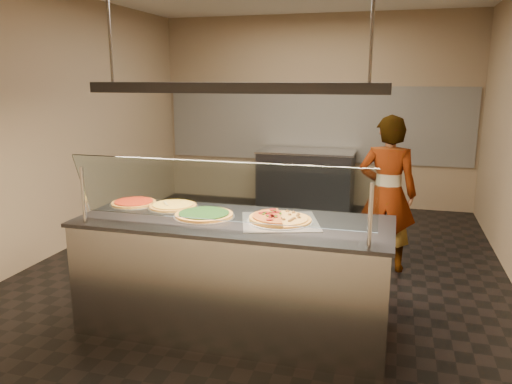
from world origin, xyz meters
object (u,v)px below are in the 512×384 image
(prep_table, at_px, (306,180))
(pizza_tomato, at_px, (134,202))
(pizza_cheese, at_px, (173,206))
(heat_lamp_housing, at_px, (232,88))
(serving_counter, at_px, (234,275))
(half_pizza_sausage, at_px, (295,219))
(sneeze_guard, at_px, (218,192))
(pizza_spinach, at_px, (204,214))
(pizza_spatula, at_px, (172,205))
(half_pizza_pepperoni, at_px, (266,216))
(perforated_tray, at_px, (280,221))
(worker, at_px, (387,194))

(prep_table, bearing_deg, pizza_tomato, -103.24)
(pizza_cheese, relative_size, heat_lamp_housing, 0.19)
(serving_counter, distance_m, half_pizza_sausage, 0.69)
(pizza_tomato, xyz_separation_m, prep_table, (0.88, 3.75, -0.48))
(pizza_tomato, bearing_deg, sneeze_guard, -29.96)
(pizza_spinach, bearing_deg, half_pizza_sausage, 1.23)
(sneeze_guard, distance_m, pizza_spatula, 0.86)
(half_pizza_pepperoni, relative_size, heat_lamp_housing, 0.23)
(serving_counter, bearing_deg, perforated_tray, 5.90)
(half_pizza_sausage, bearing_deg, pizza_spatula, 172.26)
(half_pizza_pepperoni, bearing_deg, sneeze_guard, -123.74)
(perforated_tray, xyz_separation_m, worker, (0.77, 1.67, -0.11))
(half_pizza_pepperoni, xyz_separation_m, half_pizza_sausage, (0.23, 0.00, -0.01))
(pizza_cheese, height_order, worker, worker)
(prep_table, bearing_deg, heat_lamp_housing, -88.21)
(perforated_tray, distance_m, pizza_tomato, 1.39)
(pizza_spatula, bearing_deg, pizza_spinach, -24.50)
(pizza_tomato, xyz_separation_m, pizza_spatula, (0.38, -0.04, 0.01))
(sneeze_guard, bearing_deg, half_pizza_pepperoni, 56.26)
(sneeze_guard, xyz_separation_m, prep_table, (-0.12, 4.33, -0.76))
(pizza_spatula, bearing_deg, half_pizza_pepperoni, -9.97)
(perforated_tray, relative_size, pizza_cheese, 1.68)
(serving_counter, distance_m, pizza_tomato, 1.14)
(half_pizza_sausage, xyz_separation_m, pizza_spatula, (-1.11, 0.15, 0.00))
(pizza_spinach, relative_size, prep_table, 0.33)
(worker, bearing_deg, pizza_tomato, 38.46)
(pizza_spinach, relative_size, pizza_spatula, 1.81)
(pizza_spinach, bearing_deg, half_pizza_pepperoni, 1.39)
(serving_counter, height_order, pizza_spinach, pizza_spinach)
(worker, bearing_deg, half_pizza_pepperoni, 66.03)
(perforated_tray, xyz_separation_m, pizza_spatula, (-0.99, 0.15, 0.02))
(half_pizza_pepperoni, bearing_deg, perforated_tray, -0.11)
(pizza_spinach, height_order, pizza_tomato, pizza_spinach)
(pizza_spatula, height_order, prep_table, pizza_spatula)
(serving_counter, height_order, prep_table, same)
(sneeze_guard, height_order, heat_lamp_housing, heat_lamp_housing)
(pizza_spinach, xyz_separation_m, pizza_spatula, (-0.37, 0.17, 0.01))
(sneeze_guard, bearing_deg, serving_counter, 90.00)
(sneeze_guard, xyz_separation_m, half_pizza_sausage, (0.49, 0.39, -0.27))
(prep_table, bearing_deg, half_pizza_pepperoni, -84.51)
(perforated_tray, distance_m, half_pizza_sausage, 0.12)
(pizza_spinach, bearing_deg, heat_lamp_housing, -5.81)
(sneeze_guard, xyz_separation_m, pizza_spinach, (-0.26, 0.37, -0.28))
(sneeze_guard, relative_size, half_pizza_pepperoni, 4.23)
(half_pizza_pepperoni, relative_size, half_pizza_sausage, 1.00)
(half_pizza_sausage, distance_m, prep_table, 4.02)
(sneeze_guard, relative_size, worker, 1.35)
(sneeze_guard, xyz_separation_m, worker, (1.14, 2.05, -0.39))
(half_pizza_sausage, distance_m, heat_lamp_housing, 1.11)
(prep_table, xyz_separation_m, heat_lamp_housing, (0.12, -3.99, 1.48))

